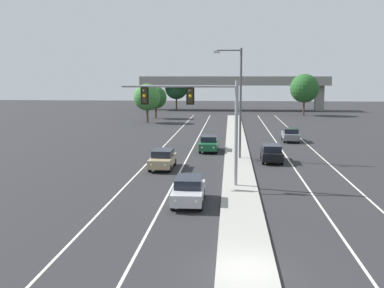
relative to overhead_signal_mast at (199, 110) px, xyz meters
name	(u,v)px	position (x,y,z in m)	size (l,w,h in m)	color
ground_plane	(246,273)	(2.82, -14.29, -5.34)	(260.00, 260.00, 0.00)	#28282B
median_island	(239,175)	(2.82, 3.71, -5.27)	(2.40, 110.00, 0.15)	#9E9B93
lane_stripe_oncoming_center	(187,159)	(-1.88, 10.71, -5.34)	(0.14, 100.00, 0.01)	silver
lane_stripe_receding_center	(289,161)	(7.52, 10.71, -5.34)	(0.14, 100.00, 0.01)	silver
edge_stripe_left	(152,159)	(-5.18, 10.71, -5.34)	(0.14, 100.00, 0.01)	silver
edge_stripe_right	(326,161)	(10.82, 10.71, -5.34)	(0.14, 100.00, 0.01)	silver
overhead_signal_mast	(199,110)	(0.00, 0.00, 0.00)	(8.00, 0.44, 7.20)	gray
street_lamp_median	(238,97)	(2.80, 11.03, 0.45)	(2.58, 0.28, 10.00)	#4C4C51
car_oncoming_silver	(189,190)	(-0.34, -4.41, -4.52)	(1.85, 4.48, 1.58)	#B7B7BC
car_oncoming_tan	(163,159)	(-3.46, 6.14, -4.52)	(1.88, 4.49, 1.58)	tan
car_oncoming_green	(209,143)	(-0.04, 15.58, -4.52)	(1.85, 4.48, 1.58)	#195633
car_receding_black	(272,153)	(5.85, 10.05, -4.52)	(1.88, 4.49, 1.58)	black
car_receding_grey	(290,135)	(9.23, 23.67, -4.52)	(1.93, 4.51, 1.58)	slate
overpass_bridge	(234,85)	(2.82, 75.32, 0.44)	(42.40, 6.40, 7.65)	gray
tree_far_left_b	(147,97)	(-11.63, 44.57, -1.13)	(4.46, 4.46, 6.46)	#4C3823
tree_far_right_c	(304,88)	(16.53, 61.59, -0.02)	(5.63, 5.63, 8.14)	#4C3823
tree_far_left_a	(176,88)	(-10.46, 76.36, -0.33)	(5.30, 5.30, 7.67)	#4C3823
tree_far_left_c	(156,98)	(-11.52, 52.65, -1.53)	(4.04, 4.04, 5.84)	#4C3823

